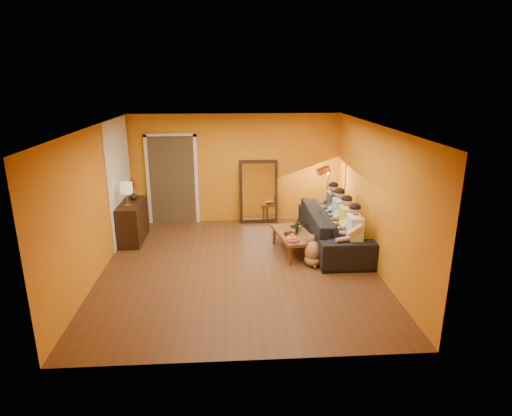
{
  "coord_description": "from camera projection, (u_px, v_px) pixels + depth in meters",
  "views": [
    {
      "loc": [
        -0.16,
        -7.31,
        3.4
      ],
      "look_at": [
        0.35,
        0.5,
        1.0
      ],
      "focal_mm": 30.0,
      "sensor_mm": 36.0,
      "label": 1
    }
  ],
  "objects": [
    {
      "name": "sofa",
      "position": [
        334.0,
        228.0,
        8.89
      ],
      "size": [
        2.68,
        1.05,
        0.78
      ],
      "primitive_type": "imported",
      "rotation": [
        0.0,
        0.0,
        1.57
      ],
      "color": "black",
      "rests_on": "floor"
    },
    {
      "name": "table_lamp",
      "position": [
        127.0,
        195.0,
        8.71
      ],
      "size": [
        0.24,
        0.24,
        0.51
      ],
      "primitive_type": null,
      "color": "beige",
      "rests_on": "sideboard"
    },
    {
      "name": "door_jamb_right",
      "position": [
        197.0,
        180.0,
        10.2
      ],
      "size": [
        0.08,
        0.06,
        2.2
      ],
      "primitive_type": "cube",
      "color": "white",
      "rests_on": "wall_back"
    },
    {
      "name": "white_accent",
      "position": [
        120.0,
        180.0,
        9.12
      ],
      "size": [
        0.02,
        1.9,
        2.58
      ],
      "primitive_type": "cube",
      "color": "white",
      "rests_on": "wall_left"
    },
    {
      "name": "mirror_glass",
      "position": [
        259.0,
        192.0,
        10.27
      ],
      "size": [
        0.78,
        0.21,
        1.35
      ],
      "primitive_type": "cube",
      "rotation": [
        -0.14,
        0.0,
        0.0
      ],
      "color": "white",
      "rests_on": "mirror_frame"
    },
    {
      "name": "fruit_bowl",
      "position": [
        292.0,
        238.0,
        8.07
      ],
      "size": [
        0.26,
        0.26,
        0.16
      ],
      "primitive_type": null,
      "color": "#C44575",
      "rests_on": "coffee_table"
    },
    {
      "name": "dog",
      "position": [
        313.0,
        250.0,
        8.04
      ],
      "size": [
        0.42,
        0.55,
        0.58
      ],
      "primitive_type": null,
      "rotation": [
        0.0,
        0.0,
        -0.23
      ],
      "color": "olive",
      "rests_on": "floor"
    },
    {
      "name": "person_mid_left",
      "position": [
        346.0,
        225.0,
        8.41
      ],
      "size": [
        0.7,
        0.44,
        1.22
      ],
      "primitive_type": null,
      "color": "#DDD449",
      "rests_on": "sofa"
    },
    {
      "name": "person_mid_right",
      "position": [
        339.0,
        217.0,
        8.93
      ],
      "size": [
        0.7,
        0.44,
        1.22
      ],
      "primitive_type": null,
      "color": "#90C3DE",
      "rests_on": "sofa"
    },
    {
      "name": "door_header",
      "position": [
        170.0,
        135.0,
        9.85
      ],
      "size": [
        1.22,
        0.06,
        0.08
      ],
      "primitive_type": "cube",
      "color": "white",
      "rests_on": "wall_back"
    },
    {
      "name": "coffee_table",
      "position": [
        294.0,
        243.0,
        8.59
      ],
      "size": [
        0.82,
        1.31,
        0.42
      ],
      "primitive_type": null,
      "rotation": [
        0.0,
        0.0,
        0.17
      ],
      "color": "brown",
      "rests_on": "floor"
    },
    {
      "name": "person_far_left",
      "position": [
        354.0,
        235.0,
        7.88
      ],
      "size": [
        0.7,
        0.44,
        1.22
      ],
      "primitive_type": null,
      "color": "white",
      "rests_on": "sofa"
    },
    {
      "name": "person_far_right",
      "position": [
        333.0,
        209.0,
        9.46
      ],
      "size": [
        0.7,
        0.44,
        1.22
      ],
      "primitive_type": null,
      "color": "#36363B",
      "rests_on": "sofa"
    },
    {
      "name": "laptop",
      "position": [
        300.0,
        226.0,
        8.87
      ],
      "size": [
        0.43,
        0.36,
        0.03
      ],
      "primitive_type": "imported",
      "rotation": [
        0.0,
        0.0,
        0.41
      ],
      "color": "black",
      "rests_on": "coffee_table"
    },
    {
      "name": "door_jamb_left",
      "position": [
        148.0,
        181.0,
        10.13
      ],
      "size": [
        0.08,
        0.06,
        2.2
      ],
      "primitive_type": "cube",
      "color": "white",
      "rests_on": "wall_back"
    },
    {
      "name": "mirror_frame",
      "position": [
        258.0,
        192.0,
        10.3
      ],
      "size": [
        0.92,
        0.27,
        1.51
      ],
      "primitive_type": "cube",
      "rotation": [
        -0.14,
        0.0,
        0.0
      ],
      "color": "black",
      "rests_on": "floor"
    },
    {
      "name": "book_mid",
      "position": [
        287.0,
        235.0,
        8.33
      ],
      "size": [
        0.27,
        0.3,
        0.02
      ],
      "primitive_type": "imported",
      "rotation": [
        0.0,
        0.0,
        -0.41
      ],
      "color": "#AD1913",
      "rests_on": "book_lower"
    },
    {
      "name": "book_lower",
      "position": [
        286.0,
        236.0,
        8.32
      ],
      "size": [
        0.23,
        0.27,
        0.02
      ],
      "primitive_type": "imported",
      "rotation": [
        0.0,
        0.0,
        0.26
      ],
      "color": "black",
      "rests_on": "coffee_table"
    },
    {
      "name": "floor_lamp",
      "position": [
        327.0,
        198.0,
        9.86
      ],
      "size": [
        0.33,
        0.28,
        1.44
      ],
      "primitive_type": null,
      "rotation": [
        0.0,
        0.0,
        0.15
      ],
      "color": "#CE7D3C",
      "rests_on": "floor"
    },
    {
      "name": "wine_bottle",
      "position": [
        297.0,
        227.0,
        8.44
      ],
      "size": [
        0.07,
        0.07,
        0.31
      ],
      "primitive_type": "cylinder",
      "color": "black",
      "rests_on": "coffee_table"
    },
    {
      "name": "tumbler",
      "position": [
        299.0,
        229.0,
        8.64
      ],
      "size": [
        0.14,
        0.14,
        0.1
      ],
      "primitive_type": "imported",
      "rotation": [
        0.0,
        0.0,
        -0.28
      ],
      "color": "#B27F3F",
      "rests_on": "coffee_table"
    },
    {
      "name": "book_upper",
      "position": [
        286.0,
        235.0,
        8.3
      ],
      "size": [
        0.25,
        0.29,
        0.02
      ],
      "primitive_type": "imported",
      "rotation": [
        0.0,
        0.0,
        0.32
      ],
      "color": "black",
      "rests_on": "book_mid"
    },
    {
      "name": "sideboard",
      "position": [
        133.0,
        222.0,
        9.2
      ],
      "size": [
        0.44,
        1.18,
        0.85
      ],
      "primitive_type": "cube",
      "color": "black",
      "rests_on": "floor"
    },
    {
      "name": "doorway_recess",
      "position": [
        173.0,
        179.0,
        10.28
      ],
      "size": [
        1.06,
        0.3,
        2.1
      ],
      "primitive_type": "cube",
      "color": "#3F2D19",
      "rests_on": "floor"
    },
    {
      "name": "vase",
      "position": [
        133.0,
        196.0,
        9.28
      ],
      "size": [
        0.17,
        0.17,
        0.18
      ],
      "primitive_type": "imported",
      "color": "black",
      "rests_on": "sideboard"
    },
    {
      "name": "room_shell",
      "position": [
        238.0,
        195.0,
        7.96
      ],
      "size": [
        5.0,
        5.5,
        2.6
      ],
      "color": "brown",
      "rests_on": "ground"
    },
    {
      "name": "flowers",
      "position": [
        132.0,
        183.0,
        9.21
      ],
      "size": [
        0.17,
        0.17,
        0.48
      ],
      "primitive_type": null,
      "color": "#AD1913",
      "rests_on": "vase"
    }
  ]
}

